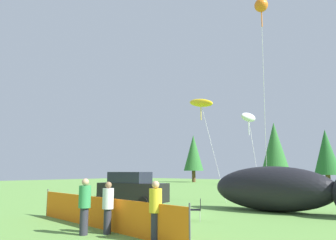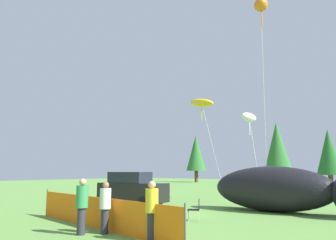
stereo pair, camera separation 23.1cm
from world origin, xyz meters
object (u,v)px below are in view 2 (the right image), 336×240
at_px(inflatable_cat, 286,191).
at_px(spectator_in_yellow_shirt, 105,205).
at_px(spectator_in_grey_shirt, 152,208).
at_px(kite_yellow_hero, 201,103).
at_px(folding_chair, 196,208).
at_px(parked_car, 132,189).
at_px(kite_white_ghost, 249,117).
at_px(spectator_in_white_shirt, 82,204).
at_px(kite_orange_flower, 261,6).

distance_m(inflatable_cat, spectator_in_yellow_shirt, 10.01).
xyz_separation_m(spectator_in_grey_shirt, kite_yellow_hero, (-6.20, 12.32, 6.10)).
height_order(folding_chair, spectator_in_grey_shirt, spectator_in_grey_shirt).
distance_m(parked_car, spectator_in_grey_shirt, 10.25).
relative_size(spectator_in_grey_shirt, kite_white_ghost, 0.29).
relative_size(spectator_in_yellow_shirt, spectator_in_grey_shirt, 0.96).
relative_size(spectator_in_white_shirt, kite_yellow_hero, 0.24).
distance_m(inflatable_cat, kite_white_ghost, 7.52).
relative_size(folding_chair, kite_orange_flower, 0.08).
height_order(inflatable_cat, kite_yellow_hero, kite_yellow_hero).
bearing_deg(spectator_in_white_shirt, spectator_in_grey_shirt, 14.78).
bearing_deg(folding_chair, kite_orange_flower, -138.40).
xyz_separation_m(parked_car, folding_chair, (6.38, -2.42, -0.47)).
xyz_separation_m(parked_car, kite_yellow_hero, (1.51, 5.58, 6.08)).
xyz_separation_m(inflatable_cat, spectator_in_yellow_shirt, (-2.83, -9.60, -0.13)).
distance_m(spectator_in_grey_shirt, kite_white_ghost, 15.01).
bearing_deg(kite_white_ghost, inflatable_cat, -47.97).
relative_size(inflatable_cat, spectator_in_white_shirt, 4.48).
bearing_deg(spectator_in_grey_shirt, inflatable_cat, 85.72).
xyz_separation_m(inflatable_cat, kite_yellow_hero, (-6.92, 2.79, 6.01)).
xyz_separation_m(spectator_in_yellow_shirt, kite_yellow_hero, (-4.09, 12.38, 6.14)).
bearing_deg(kite_orange_flower, kite_white_ghost, 124.18).
distance_m(inflatable_cat, spectator_in_white_shirt, 10.74).
bearing_deg(spectator_in_grey_shirt, kite_orange_flower, 89.93).
bearing_deg(kite_yellow_hero, kite_white_ghost, 26.47).
xyz_separation_m(kite_yellow_hero, kite_white_ghost, (3.04, 1.51, -1.20)).
bearing_deg(inflatable_cat, parked_car, -160.79).
relative_size(parked_car, spectator_in_grey_shirt, 2.47).
bearing_deg(kite_orange_flower, parked_car, -162.64).
relative_size(spectator_in_white_shirt, spectator_in_grey_shirt, 1.03).
relative_size(folding_chair, inflatable_cat, 0.11).
bearing_deg(kite_yellow_hero, spectator_in_yellow_shirt, -71.72).
relative_size(spectator_in_grey_shirt, kite_yellow_hero, 0.24).
bearing_deg(inflatable_cat, spectator_in_grey_shirt, -93.39).
relative_size(parked_car, kite_yellow_hero, 0.59).
distance_m(folding_chair, spectator_in_yellow_shirt, 4.47).
bearing_deg(parked_car, spectator_in_white_shirt, -64.61).
distance_m(folding_chair, inflatable_cat, 5.62).
bearing_deg(spectator_in_white_shirt, kite_yellow_hero, 105.53).
bearing_deg(folding_chair, parked_car, -53.63).
bearing_deg(spectator_in_yellow_shirt, spectator_in_grey_shirt, 1.71).
bearing_deg(parked_car, spectator_in_yellow_shirt, -59.75).
distance_m(spectator_in_yellow_shirt, spectator_in_grey_shirt, 2.11).
xyz_separation_m(folding_chair, kite_white_ghost, (-1.83, 9.51, 5.35)).
height_order(parked_car, inflatable_cat, inflatable_cat).
relative_size(spectator_in_yellow_shirt, kite_white_ghost, 0.28).
bearing_deg(kite_white_ghost, spectator_in_grey_shirt, -77.12).
distance_m(parked_car, kite_orange_flower, 13.16).
xyz_separation_m(kite_yellow_hero, kite_orange_flower, (6.21, -3.16, 4.30)).
distance_m(folding_chair, kite_orange_flower, 11.95).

